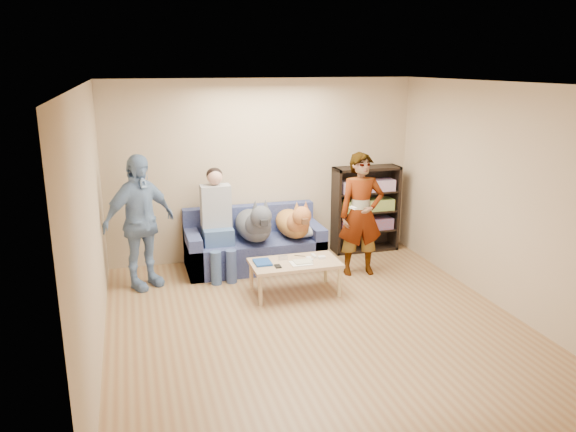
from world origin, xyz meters
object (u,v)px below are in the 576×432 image
object	(u,v)px
notebook_blue	(262,262)
dog_tan	(294,223)
person_standing_left	(139,222)
camera_silver	(283,257)
sofa	(254,247)
dog_gray	(255,224)
bookshelf	(365,207)
person_standing_right	(361,215)
person_seated	(217,218)
coffee_table	(295,265)

from	to	relation	value
notebook_blue	dog_tan	size ratio (longest dim) A/B	0.22
person_standing_left	camera_silver	size ratio (longest dim) A/B	15.69
sofa	dog_gray	world-z (taller)	dog_gray
person_standing_left	bookshelf	distance (m)	3.40
person_standing_right	person_standing_left	xyz separation A→B (m)	(-2.87, 0.33, 0.03)
person_seated	coffee_table	size ratio (longest dim) A/B	1.34
notebook_blue	sofa	bearing A→B (deg)	83.30
notebook_blue	sofa	xyz separation A→B (m)	(0.13, 1.07, -0.15)
dog_gray	dog_tan	size ratio (longest dim) A/B	1.09
person_standing_right	coffee_table	size ratio (longest dim) A/B	1.52
dog_gray	coffee_table	xyz separation A→B (m)	(0.30, -0.94, -0.29)
person_standing_right	bookshelf	xyz separation A→B (m)	(0.47, 0.92, -0.16)
person_seated	coffee_table	distance (m)	1.33
bookshelf	person_seated	bearing A→B (deg)	-171.18
notebook_blue	coffee_table	world-z (taller)	notebook_blue
person_standing_right	bookshelf	size ratio (longest dim) A/B	1.28
notebook_blue	bookshelf	distance (m)	2.34
camera_silver	dog_gray	distance (m)	0.87
person_standing_left	camera_silver	bearing A→B (deg)	-52.32
sofa	person_seated	world-z (taller)	person_seated
person_standing_left	bookshelf	xyz separation A→B (m)	(3.34, 0.59, -0.18)
bookshelf	person_standing_left	bearing A→B (deg)	-169.93
sofa	coffee_table	size ratio (longest dim) A/B	1.73
person_seated	dog_tan	bearing A→B (deg)	-2.57
notebook_blue	bookshelf	xyz separation A→B (m)	(1.93, 1.30, 0.25)
dog_gray	notebook_blue	bearing A→B (deg)	-96.68
sofa	person_seated	xyz separation A→B (m)	(-0.52, -0.13, 0.49)
person_standing_left	dog_tan	distance (m)	2.11
notebook_blue	dog_tan	world-z (taller)	dog_tan
person_standing_left	dog_tan	bearing A→B (deg)	-26.63
sofa	person_seated	bearing A→B (deg)	-166.40
person_standing_left	person_seated	world-z (taller)	person_standing_left
coffee_table	notebook_blue	bearing A→B (deg)	172.87
person_standing_left	bookshelf	size ratio (longest dim) A/B	1.33
person_standing_right	dog_gray	bearing A→B (deg)	165.75
dog_gray	person_standing_left	bearing A→B (deg)	-173.27
sofa	notebook_blue	bearing A→B (deg)	-96.70
sofa	coffee_table	world-z (taller)	sofa
notebook_blue	camera_silver	bearing A→B (deg)	14.04
person_standing_left	sofa	xyz separation A→B (m)	(1.54, 0.36, -0.58)
person_standing_left	notebook_blue	bearing A→B (deg)	-58.27
dog_gray	sofa	bearing A→B (deg)	83.21
sofa	dog_tan	bearing A→B (deg)	-17.81
person_standing_left	dog_tan	size ratio (longest dim) A/B	1.48
notebook_blue	sofa	distance (m)	1.09
person_seated	dog_gray	size ratio (longest dim) A/B	1.15
camera_silver	sofa	size ratio (longest dim) A/B	0.06
person_standing_left	sofa	bearing A→B (deg)	-18.57
person_standing_left	dog_tan	xyz separation A→B (m)	(2.09, 0.19, -0.22)
dog_gray	bookshelf	world-z (taller)	bookshelf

